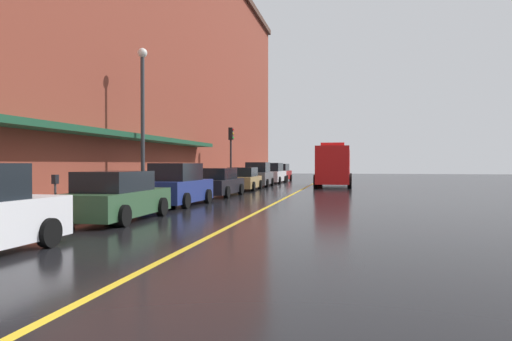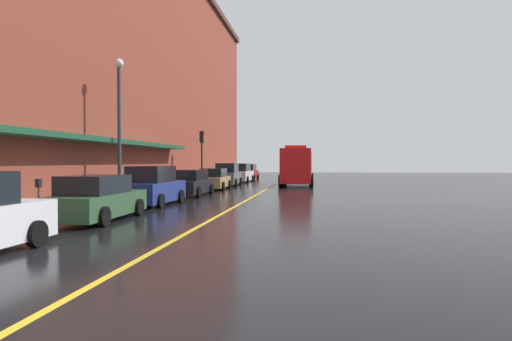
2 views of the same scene
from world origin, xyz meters
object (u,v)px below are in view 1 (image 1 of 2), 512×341
at_px(parked_car_1, 117,197).
at_px(parked_car_4, 243,179).
at_px(parked_car_2, 178,186).
at_px(parked_car_7, 280,173).
at_px(fire_truck, 334,166).
at_px(parked_car_3, 218,183).
at_px(parked_car_5, 258,175).
at_px(parked_car_6, 272,174).
at_px(parking_meter_0, 264,171).
at_px(traffic_light_near, 231,145).
at_px(street_lamp_left, 143,107).
at_px(parking_meter_1, 55,189).

relative_size(parked_car_1, parked_car_4, 0.99).
bearing_deg(parked_car_1, parked_car_2, 0.08).
distance_m(parked_car_7, fire_truck, 12.56).
distance_m(parked_car_3, parked_car_5, 11.50).
bearing_deg(parked_car_2, parked_car_6, 1.72).
height_order(parked_car_5, parked_car_6, parked_car_5).
bearing_deg(parked_car_2, parking_meter_0, 4.85).
distance_m(parked_car_4, traffic_light_near, 3.52).
relative_size(fire_truck, traffic_light_near, 1.78).
distance_m(parked_car_6, parking_meter_0, 4.03).
xyz_separation_m(parked_car_1, street_lamp_left, (-2.09, 6.33, 3.66)).
bearing_deg(parked_car_2, parked_car_4, 1.47).
xyz_separation_m(street_lamp_left, traffic_light_near, (0.66, 13.45, -1.24)).
bearing_deg(fire_truck, parked_car_4, -43.00).
xyz_separation_m(parked_car_2, parked_car_7, (-0.03, 29.40, -0.01)).
relative_size(parked_car_1, street_lamp_left, 0.67).
relative_size(parked_car_6, parking_meter_1, 3.69).
relative_size(parked_car_3, parking_meter_0, 3.56).
bearing_deg(parked_car_3, parked_car_5, 0.92).
distance_m(parking_meter_0, traffic_light_near, 13.67).
distance_m(parked_car_6, traffic_light_near, 10.13).
bearing_deg(street_lamp_left, fire_truck, 65.68).
xyz_separation_m(parked_car_7, parking_meter_0, (-1.36, -1.67, 0.22)).
xyz_separation_m(parked_car_1, parked_car_2, (-0.10, 5.56, 0.11)).
distance_m(parked_car_1, parking_meter_1, 1.85).
xyz_separation_m(parked_car_7, traffic_light_near, (-1.30, -15.18, 2.32)).
bearing_deg(parking_meter_0, parked_car_7, 50.92).
height_order(parked_car_6, parking_meter_0, parked_car_6).
bearing_deg(fire_truck, parking_meter_0, -141.72).
relative_size(parked_car_1, parked_car_6, 0.95).
bearing_deg(parked_car_4, parking_meter_0, 3.48).
relative_size(parking_meter_1, street_lamp_left, 0.19).
xyz_separation_m(parked_car_1, fire_truck, (5.88, 23.96, 0.85)).
relative_size(parked_car_1, traffic_light_near, 1.09).
distance_m(parked_car_3, parked_car_6, 18.02).
bearing_deg(street_lamp_left, parking_meter_1, -85.35).
distance_m(parked_car_2, parked_car_5, 17.47).
relative_size(parked_car_6, fire_truck, 0.64).
relative_size(parked_car_6, traffic_light_near, 1.14).
bearing_deg(fire_truck, parking_meter_1, -16.45).
bearing_deg(parked_car_5, parking_meter_1, 174.84).
xyz_separation_m(parked_car_4, street_lamp_left, (-2.10, -11.33, 3.66)).
bearing_deg(parked_car_7, street_lamp_left, 177.47).
bearing_deg(parking_meter_0, parked_car_1, -87.44).
bearing_deg(parked_car_7, parking_meter_0, 142.30).
bearing_deg(traffic_light_near, parking_meter_0, 90.26).
bearing_deg(parked_car_6, parked_car_5, -178.96).
height_order(parked_car_4, parking_meter_0, parked_car_4).
distance_m(parked_car_5, parked_car_7, 11.93).
relative_size(parked_car_2, street_lamp_left, 0.63).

